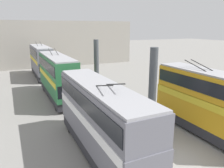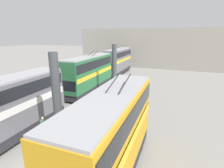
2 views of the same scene
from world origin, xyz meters
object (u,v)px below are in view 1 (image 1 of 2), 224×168
(bus_right_near, at_px, (101,116))
(bus_right_mid, at_px, (57,74))
(person_by_right_row, at_px, (120,128))
(bus_right_far, at_px, (41,60))
(person_aisle_midway, at_px, (112,101))
(bus_left_near, at_px, (206,99))
(oil_drum, at_px, (149,114))

(bus_right_near, bearing_deg, bus_right_mid, -0.00)
(bus_right_mid, height_order, person_by_right_row, bus_right_mid)
(bus_right_far, relative_size, person_by_right_row, 6.18)
(bus_right_near, relative_size, bus_right_far, 1.03)
(bus_right_far, bearing_deg, person_by_right_row, -175.13)
(bus_right_mid, distance_m, person_aisle_midway, 7.71)
(bus_left_near, distance_m, person_by_right_row, 7.21)
(person_by_right_row, xyz_separation_m, person_aisle_midway, (5.96, -2.12, 0.01))
(bus_right_far, xyz_separation_m, person_aisle_midway, (-19.21, -4.26, -2.09))
(person_aisle_midway, bearing_deg, person_by_right_row, -160.17)
(bus_left_near, xyz_separation_m, bus_right_near, (0.59, 8.79, -0.09))
(bus_left_near, height_order, bus_right_mid, bus_right_mid)
(bus_left_near, distance_m, person_aisle_midway, 9.36)
(person_by_right_row, bearing_deg, bus_right_far, 166.65)
(bus_right_far, height_order, person_aisle_midway, bus_right_far)
(bus_right_far, bearing_deg, bus_right_mid, 180.00)
(bus_right_near, bearing_deg, bus_right_far, -0.00)
(person_aisle_midway, xyz_separation_m, oil_drum, (-3.70, -2.11, -0.48))
(bus_right_mid, xyz_separation_m, bus_right_far, (13.11, -0.00, 0.07))
(bus_left_near, bearing_deg, person_by_right_row, 73.31)
(bus_right_mid, relative_size, person_by_right_row, 6.38)
(oil_drum, bearing_deg, bus_right_mid, 33.04)
(bus_right_near, bearing_deg, person_by_right_row, -56.88)
(bus_left_near, distance_m, bus_right_far, 28.55)
(person_aisle_midway, bearing_deg, bus_left_near, -110.98)
(person_aisle_midway, bearing_deg, bus_right_near, -170.70)
(oil_drum, bearing_deg, bus_right_far, 15.55)
(bus_right_mid, distance_m, person_by_right_row, 12.42)
(bus_right_near, relative_size, bus_right_mid, 0.99)
(person_aisle_midway, height_order, oil_drum, person_aisle_midway)
(bus_right_far, relative_size, person_aisle_midway, 6.11)
(person_by_right_row, height_order, oil_drum, person_by_right_row)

